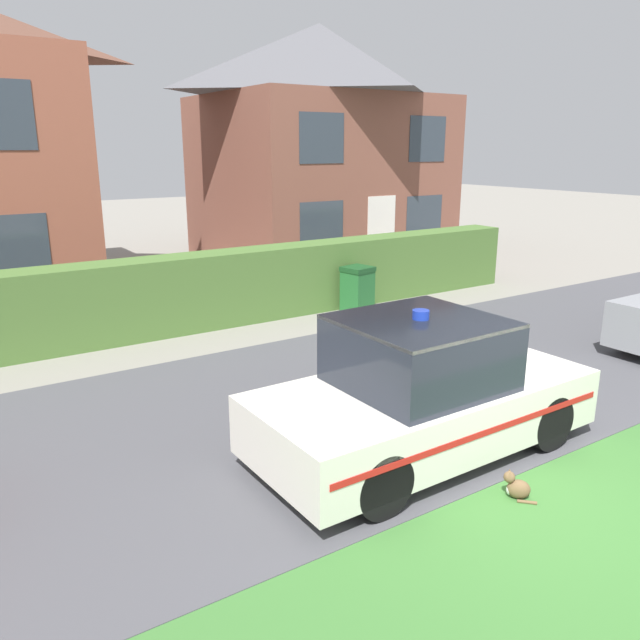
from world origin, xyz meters
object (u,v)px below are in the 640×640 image
(cat, at_px, (517,487))
(house_right, at_px, (319,142))
(wheelie_bin, at_px, (357,290))
(police_car, at_px, (422,393))

(cat, height_order, house_right, house_right)
(house_right, relative_size, wheelie_bin, 7.09)
(police_car, distance_m, house_right, 14.23)
(cat, xyz_separation_m, house_right, (6.52, 13.55, 3.49))
(police_car, relative_size, wheelie_bin, 4.06)
(house_right, bearing_deg, police_car, -118.53)
(cat, relative_size, house_right, 0.05)
(cat, relative_size, wheelie_bin, 0.34)
(cat, xyz_separation_m, wheelie_bin, (3.07, 6.84, 0.39))
(cat, bearing_deg, police_car, -37.58)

